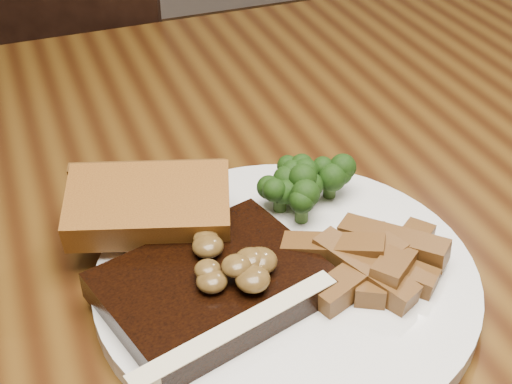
{
  "coord_description": "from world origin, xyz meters",
  "views": [
    {
      "loc": [
        -0.15,
        -0.44,
        1.13
      ],
      "look_at": [
        0.02,
        0.0,
        0.78
      ],
      "focal_mm": 50.0,
      "sensor_mm": 36.0,
      "label": 1
    }
  ],
  "objects_px": {
    "dining_table": "(239,308)",
    "steak": "(213,287)",
    "chair_far": "(58,136)",
    "garlic_bread": "(151,226)",
    "plate": "(286,281)",
    "potato_wedges": "(381,255)"
  },
  "relations": [
    {
      "from": "dining_table",
      "to": "steak",
      "type": "height_order",
      "value": "steak"
    },
    {
      "from": "chair_far",
      "to": "garlic_bread",
      "type": "xyz_separation_m",
      "value": [
        0.02,
        -0.67,
        0.29
      ]
    },
    {
      "from": "plate",
      "to": "steak",
      "type": "height_order",
      "value": "steak"
    },
    {
      "from": "chair_far",
      "to": "potato_wedges",
      "type": "height_order",
      "value": "chair_far"
    },
    {
      "from": "steak",
      "to": "potato_wedges",
      "type": "distance_m",
      "value": 0.13
    },
    {
      "from": "dining_table",
      "to": "garlic_bread",
      "type": "bearing_deg",
      "value": -177.73
    },
    {
      "from": "plate",
      "to": "garlic_bread",
      "type": "distance_m",
      "value": 0.11
    },
    {
      "from": "steak",
      "to": "dining_table",
      "type": "bearing_deg",
      "value": 44.83
    },
    {
      "from": "plate",
      "to": "potato_wedges",
      "type": "xyz_separation_m",
      "value": [
        0.07,
        -0.02,
        0.02
      ]
    },
    {
      "from": "steak",
      "to": "potato_wedges",
      "type": "height_order",
      "value": "potato_wedges"
    },
    {
      "from": "steak",
      "to": "garlic_bread",
      "type": "height_order",
      "value": "garlic_bread"
    },
    {
      "from": "dining_table",
      "to": "garlic_bread",
      "type": "xyz_separation_m",
      "value": [
        -0.07,
        -0.0,
        0.12
      ]
    },
    {
      "from": "dining_table",
      "to": "plate",
      "type": "distance_m",
      "value": 0.13
    },
    {
      "from": "plate",
      "to": "garlic_bread",
      "type": "bearing_deg",
      "value": 137.71
    },
    {
      "from": "plate",
      "to": "garlic_bread",
      "type": "xyz_separation_m",
      "value": [
        -0.08,
        0.08,
        0.02
      ]
    },
    {
      "from": "garlic_bread",
      "to": "potato_wedges",
      "type": "distance_m",
      "value": 0.18
    },
    {
      "from": "chair_far",
      "to": "steak",
      "type": "distance_m",
      "value": 0.8
    },
    {
      "from": "chair_far",
      "to": "steak",
      "type": "relative_size",
      "value": 5.84
    },
    {
      "from": "plate",
      "to": "steak",
      "type": "bearing_deg",
      "value": -176.14
    },
    {
      "from": "dining_table",
      "to": "garlic_bread",
      "type": "relative_size",
      "value": 12.93
    },
    {
      "from": "dining_table",
      "to": "steak",
      "type": "distance_m",
      "value": 0.15
    },
    {
      "from": "dining_table",
      "to": "plate",
      "type": "bearing_deg",
      "value": -81.88
    }
  ]
}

